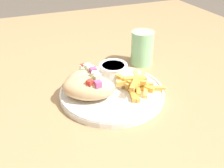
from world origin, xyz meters
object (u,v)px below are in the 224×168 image
object	(u,v)px
fries_pile	(137,84)
sauce_ramekin	(113,70)
pita_sandwich_near	(89,87)
water_glass	(142,50)
plate	(112,92)
pita_sandwich_far	(84,81)

from	to	relation	value
fries_pile	sauce_ramekin	bearing A→B (deg)	111.01
pita_sandwich_near	water_glass	xyz separation A→B (m)	(0.22, 0.14, 0.01)
fries_pile	water_glass	size ratio (longest dim) A/B	1.17
plate	pita_sandwich_far	size ratio (longest dim) A/B	2.03
fries_pile	pita_sandwich_far	bearing A→B (deg)	159.95
pita_sandwich_far	sauce_ramekin	size ratio (longest dim) A/B	1.67
fries_pile	plate	bearing A→B (deg)	165.48
plate	pita_sandwich_near	size ratio (longest dim) A/B	1.75
pita_sandwich_far	pita_sandwich_near	bearing A→B (deg)	-118.77
sauce_ramekin	pita_sandwich_near	bearing A→B (deg)	-143.21
plate	fries_pile	world-z (taller)	fries_pile
pita_sandwich_far	sauce_ramekin	xyz separation A→B (m)	(0.10, 0.03, -0.01)
pita_sandwich_near	fries_pile	distance (m)	0.13
plate	fries_pile	xyz separation A→B (m)	(0.06, -0.02, 0.02)
fries_pile	sauce_ramekin	size ratio (longest dim) A/B	1.55
pita_sandwich_far	water_glass	xyz separation A→B (m)	(0.22, 0.10, 0.01)
fries_pile	water_glass	bearing A→B (deg)	57.86
water_glass	pita_sandwich_far	bearing A→B (deg)	-154.78
pita_sandwich_far	plate	bearing A→B (deg)	-57.65
plate	pita_sandwich_near	xyz separation A→B (m)	(-0.06, -0.00, 0.03)
water_glass	plate	bearing A→B (deg)	-139.23
sauce_ramekin	plate	bearing A→B (deg)	-115.07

